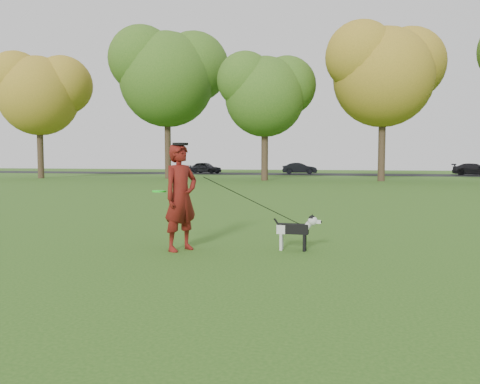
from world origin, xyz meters
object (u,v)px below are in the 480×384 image
(man, at_px, (181,197))
(car_right, at_px, (475,169))
(dog, at_px, (297,228))
(car_mid, at_px, (299,168))
(car_left, at_px, (205,168))

(man, xyz_separation_m, car_right, (13.28, 40.01, -0.30))
(dog, xyz_separation_m, car_right, (11.43, 39.56, 0.20))
(dog, bearing_deg, car_mid, 96.83)
(car_left, bearing_deg, car_right, -76.11)
(man, bearing_deg, car_mid, 33.44)
(man, bearing_deg, car_left, 47.16)
(car_left, distance_m, car_mid, 9.99)
(car_mid, bearing_deg, car_right, -99.55)
(car_left, height_order, car_mid, car_left)
(car_mid, bearing_deg, dog, 177.29)
(dog, distance_m, car_mid, 39.84)
(dog, bearing_deg, man, -166.34)
(man, height_order, car_mid, man)
(car_mid, relative_size, car_right, 0.90)
(man, distance_m, car_right, 42.15)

